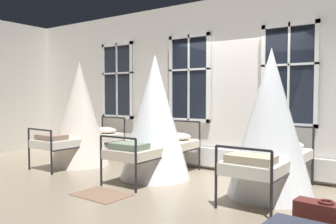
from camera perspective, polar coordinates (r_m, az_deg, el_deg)
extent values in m
plane|color=gray|center=(5.75, 6.39, -11.94)|extent=(21.00, 21.00, 0.00)
cube|color=silver|center=(6.62, 11.37, 4.50)|extent=(11.50, 0.10, 3.33)
cube|color=black|center=(8.20, -8.42, 5.15)|extent=(0.95, 0.02, 1.77)
cube|color=silver|center=(8.21, -8.37, -0.77)|extent=(0.95, 0.06, 0.07)
cube|color=silver|center=(8.28, -8.46, 11.03)|extent=(0.95, 0.06, 0.07)
cube|color=silver|center=(8.51, -10.59, 5.05)|extent=(0.07, 0.06, 1.77)
cube|color=silver|center=(7.90, -6.08, 5.26)|extent=(0.07, 0.06, 1.77)
cube|color=silver|center=(8.20, -8.42, 5.15)|extent=(0.04, 0.06, 1.77)
cube|color=silver|center=(8.21, -8.43, 6.39)|extent=(0.95, 0.06, 0.04)
cube|color=black|center=(6.99, 3.52, 5.59)|extent=(0.95, 0.02, 1.77)
cube|color=silver|center=(7.00, 3.50, -1.36)|extent=(0.95, 0.06, 0.07)
cube|color=silver|center=(7.08, 3.54, 12.46)|extent=(0.95, 0.06, 0.07)
cube|color=silver|center=(7.23, 0.52, 5.50)|extent=(0.07, 0.06, 1.77)
cube|color=silver|center=(6.77, 6.73, 5.67)|extent=(0.07, 0.06, 1.77)
cube|color=silver|center=(6.99, 3.52, 5.59)|extent=(0.04, 0.06, 1.77)
cube|color=silver|center=(7.00, 3.53, 7.04)|extent=(0.95, 0.06, 0.04)
cube|color=black|center=(6.19, 19.43, 5.80)|extent=(0.95, 0.02, 1.77)
cube|color=silver|center=(6.20, 19.31, -2.04)|extent=(0.95, 0.06, 0.07)
cube|color=silver|center=(6.30, 19.56, 13.52)|extent=(0.95, 0.06, 0.07)
cube|color=silver|center=(6.32, 15.56, 5.79)|extent=(0.07, 0.06, 1.77)
cube|color=silver|center=(6.09, 23.46, 5.78)|extent=(0.07, 0.06, 1.77)
cube|color=silver|center=(6.19, 19.43, 5.80)|extent=(0.04, 0.06, 1.77)
cube|color=silver|center=(6.20, 19.46, 7.43)|extent=(0.95, 0.06, 0.04)
cube|color=silver|center=(6.61, 10.79, -7.80)|extent=(6.54, 0.10, 0.36)
cylinder|color=black|center=(8.43, -10.83, -3.99)|extent=(0.04, 0.04, 0.94)
cylinder|color=black|center=(7.91, -7.24, -4.40)|extent=(0.04, 0.04, 0.94)
cylinder|color=black|center=(7.28, -22.09, -5.74)|extent=(0.04, 0.04, 0.81)
cylinder|color=black|center=(6.67, -18.80, -6.44)|extent=(0.04, 0.04, 0.81)
cylinder|color=black|center=(7.81, -16.04, -4.84)|extent=(0.08, 1.93, 0.03)
cylinder|color=black|center=(7.26, -12.52, -5.38)|extent=(0.08, 1.93, 0.03)
cylinder|color=black|center=(8.12, -9.12, -0.89)|extent=(0.73, 0.05, 0.03)
cylinder|color=black|center=(6.92, -20.58, -2.75)|extent=(0.73, 0.05, 0.03)
cube|color=silver|center=(7.52, -14.35, -4.52)|extent=(0.79, 1.97, 0.16)
ellipsoid|color=beige|center=(7.98, -10.33, -2.99)|extent=(0.57, 0.41, 0.14)
cube|color=gray|center=(7.08, -18.79, -3.98)|extent=(0.61, 0.37, 0.10)
cone|color=silver|center=(7.47, -14.41, -0.18)|extent=(1.25, 1.25, 2.17)
cylinder|color=black|center=(7.13, 0.14, -5.18)|extent=(0.04, 0.04, 0.94)
cylinder|color=black|center=(6.75, 5.26, -5.64)|extent=(0.04, 0.04, 0.94)
cylinder|color=black|center=(5.68, -11.05, -7.96)|extent=(0.04, 0.04, 0.81)
cylinder|color=black|center=(5.19, -5.36, -8.93)|extent=(0.04, 0.04, 0.81)
cylinder|color=black|center=(6.37, -4.80, -6.46)|extent=(0.05, 1.93, 0.03)
cylinder|color=black|center=(5.94, 0.67, -7.13)|extent=(0.05, 1.93, 0.03)
cylinder|color=black|center=(6.88, 2.64, -1.52)|extent=(0.73, 0.04, 0.03)
cylinder|color=black|center=(5.36, -8.37, -4.17)|extent=(0.73, 0.04, 0.03)
cube|color=beige|center=(6.14, -2.17, -6.07)|extent=(0.76, 1.95, 0.16)
ellipsoid|color=beige|center=(6.71, 1.55, -4.04)|extent=(0.57, 0.40, 0.14)
cube|color=slate|center=(5.58, -6.52, -5.65)|extent=(0.61, 0.36, 0.10)
cone|color=white|center=(6.08, -2.18, -0.71)|extent=(1.25, 1.25, 2.18)
cylinder|color=black|center=(6.26, 16.41, -6.40)|extent=(0.04, 0.04, 0.94)
cylinder|color=black|center=(6.06, 22.94, -6.82)|extent=(0.04, 0.04, 0.94)
cylinder|color=black|center=(4.54, 7.98, -10.65)|extent=(0.04, 0.04, 0.81)
cylinder|color=black|center=(4.26, 16.81, -11.66)|extent=(0.04, 0.04, 0.81)
cylinder|color=black|center=(5.39, 12.89, -8.24)|extent=(0.07, 1.93, 0.03)
cylinder|color=black|center=(5.15, 20.43, -8.85)|extent=(0.07, 1.93, 0.03)
cylinder|color=black|center=(6.10, 19.69, -2.24)|extent=(0.73, 0.05, 0.03)
cylinder|color=black|center=(4.31, 12.30, -5.92)|extent=(0.73, 0.05, 0.03)
cube|color=silver|center=(5.24, 16.58, -7.72)|extent=(0.79, 1.96, 0.16)
ellipsoid|color=silver|center=(5.90, 18.98, -5.13)|extent=(0.57, 0.41, 0.14)
cube|color=tan|center=(4.57, 13.61, -7.59)|extent=(0.61, 0.37, 0.10)
cone|color=white|center=(5.17, 16.67, -1.64)|extent=(1.25, 1.25, 2.14)
cube|color=brown|center=(5.26, -11.00, -13.31)|extent=(0.82, 0.58, 0.01)
cube|color=tan|center=(3.83, 25.10, -16.35)|extent=(0.50, 0.05, 0.03)
torus|color=#5B231E|center=(3.67, 24.75, -13.38)|extent=(0.16, 0.16, 0.02)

